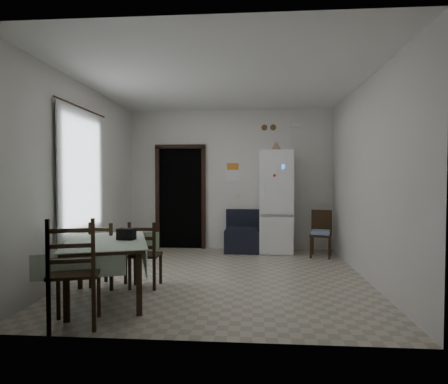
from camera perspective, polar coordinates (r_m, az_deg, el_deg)
ground at (r=5.75m, az=-0.39°, el=-12.73°), size 4.50×4.50×0.00m
ceiling at (r=5.74m, az=-0.40°, el=16.51°), size 4.20×4.50×0.02m
wall_back at (r=7.80m, az=0.99°, el=1.92°), size 4.20×0.02×2.90m
wall_front at (r=3.32m, az=-3.65°, el=1.80°), size 4.20×0.02×2.90m
wall_left at (r=6.10m, az=-20.45°, el=1.77°), size 0.02×4.50×2.90m
wall_right at (r=5.78m, az=20.86°, el=1.75°), size 0.02×4.50×2.90m
doorway at (r=8.14m, az=-6.32°, el=-0.84°), size 1.06×0.52×2.22m
window_recess at (r=5.95m, az=-21.71°, el=2.71°), size 0.10×1.20×1.60m
curtain at (r=5.90m, az=-20.75°, el=2.73°), size 0.02×1.45×1.85m
curtain_rod at (r=5.98m, az=-20.78°, el=11.86°), size 0.02×1.60×0.02m
calendar at (r=7.79m, az=1.35°, el=3.17°), size 0.28×0.02×0.40m
calendar_image at (r=7.79m, az=1.35°, el=3.90°), size 0.24×0.01×0.14m
light_switch at (r=7.79m, az=2.08°, el=-0.66°), size 0.08×0.02×0.12m
vent_left at (r=7.85m, az=6.17°, el=9.74°), size 0.12×0.03×0.12m
vent_right at (r=7.86m, az=7.50°, el=9.73°), size 0.12×0.03×0.12m
emergency_light at (r=7.88m, az=10.98°, el=9.91°), size 0.25×0.07×0.09m
fridge at (r=7.50m, az=7.93°, el=-1.48°), size 0.67×0.67×2.02m
tan_cone at (r=7.51m, az=7.98°, el=6.92°), size 0.23×0.23×0.18m
navy_seat at (r=7.54m, az=2.84°, el=-5.97°), size 0.71×0.69×0.83m
corner_chair at (r=7.25m, az=14.52°, el=-6.20°), size 0.46×0.46×0.87m
dining_table at (r=4.79m, az=-17.50°, el=-11.36°), size 1.33×1.62×0.72m
black_bag at (r=4.72m, az=-14.65°, el=-6.23°), size 0.22×0.15×0.14m
dining_chair_far_left at (r=5.39m, az=-17.22°, el=-8.98°), size 0.46×0.46×0.89m
dining_chair_far_right at (r=5.24m, az=-11.87°, el=-9.21°), size 0.39×0.39×0.89m
dining_chair_near_head at (r=4.07m, az=-21.77°, el=-11.16°), size 0.58×0.58×1.09m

